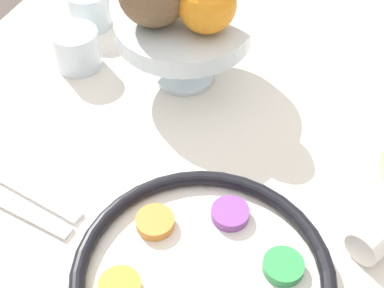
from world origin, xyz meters
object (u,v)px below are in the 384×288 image
(fruit_stand, at_px, (184,31))
(seder_plate, at_px, (203,277))
(orange_fruit, at_px, (207,4))
(cup_near, at_px, (89,9))
(cup_far, at_px, (77,49))

(fruit_stand, bearing_deg, seder_plate, -154.09)
(orange_fruit, bearing_deg, cup_near, 71.83)
(seder_plate, xyz_separation_m, fruit_stand, (0.35, 0.17, 0.08))
(fruit_stand, relative_size, cup_near, 2.80)
(seder_plate, height_order, cup_near, cup_near)
(fruit_stand, bearing_deg, orange_fruit, -106.09)
(cup_near, xyz_separation_m, cup_far, (-0.11, -0.04, 0.00))
(seder_plate, xyz_separation_m, cup_near, (0.43, 0.39, 0.02))
(seder_plate, bearing_deg, cup_far, 48.60)
(fruit_stand, distance_m, cup_far, 0.20)
(seder_plate, xyz_separation_m, orange_fruit, (0.34, 0.13, 0.15))
(seder_plate, distance_m, cup_near, 0.58)
(fruit_stand, xyz_separation_m, cup_far, (-0.04, 0.18, -0.06))
(orange_fruit, xyz_separation_m, cup_far, (-0.03, 0.22, -0.13))
(seder_plate, relative_size, orange_fruit, 3.62)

